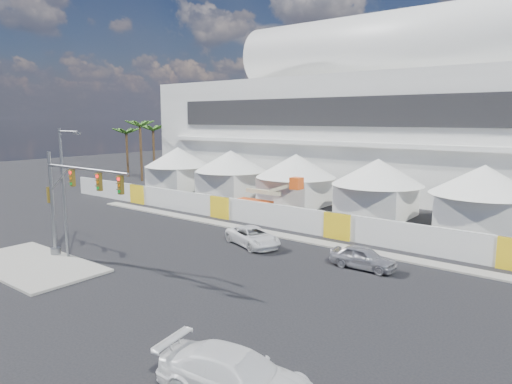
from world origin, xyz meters
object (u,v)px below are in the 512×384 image
Objects in this scene: pickup_near at (237,377)px; streetlight_median at (65,184)px; pickup_curb at (253,237)px; sedan_silver at (363,257)px; boom_lift at (259,202)px; traffic_mast at (67,201)px.

streetlight_median is (-18.33, 4.78, 4.12)m from pickup_near.
sedan_silver is at bearing -68.08° from pickup_curb.
pickup_near is at bearing -52.35° from boom_lift.
traffic_mast is 1.13m from streetlight_median.
pickup_near is 19.39m from streetlight_median.
sedan_silver is at bearing 32.23° from streetlight_median.
streetlight_median is at bearing 158.94° from traffic_mast.
streetlight_median reaches higher than pickup_curb.
streetlight_median is 1.10× the size of boom_lift.
streetlight_median reaches higher than traffic_mast.
pickup_curb is at bearing 90.10° from sedan_silver.
streetlight_median is at bearing 120.98° from sedan_silver.
boom_lift reaches higher than pickup_near.
traffic_mast is at bearing -21.06° from streetlight_median.
pickup_curb is 0.65× the size of boom_lift.
traffic_mast is (-17.81, 4.58, 3.14)m from pickup_near.
pickup_curb is 18.20m from pickup_near.
streetlight_median is 19.67m from boom_lift.
boom_lift is (-15.13, 9.23, 0.34)m from sedan_silver.
pickup_near is (2.43, -14.81, 0.11)m from sedan_silver.
traffic_mast is 1.03× the size of streetlight_median.
streetlight_median is at bearing -90.79° from boom_lift.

